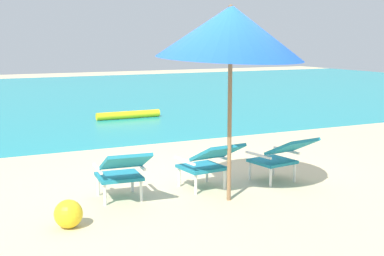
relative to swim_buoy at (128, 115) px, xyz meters
The scene contains 8 objects.
ground_plane 2.52m from the swim_buoy, 116.67° to the right, with size 40.00×40.00×0.00m, color beige.
ocean_band 5.92m from the swim_buoy, 101.01° to the left, with size 40.00×18.00×0.01m, color teal.
swim_buoy is the anchor object (origin of this frame).
lounge_chair_left 6.75m from the swim_buoy, 109.86° to the right, with size 0.61×0.92×0.68m.
lounge_chair_center 6.48m from the swim_buoy, 100.12° to the right, with size 0.61×0.92×0.68m.
lounge_chair_right 6.49m from the swim_buoy, 90.85° to the right, with size 0.65×0.94×0.68m.
beach_umbrella_center 7.16m from the swim_buoy, 99.14° to the right, with size 2.32×2.33×2.37m.
beach_ball 7.57m from the swim_buoy, 113.96° to the right, with size 0.30×0.30×0.30m, color yellow.
Camera 1 is at (-3.10, -5.97, 1.96)m, focal length 49.74 mm.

